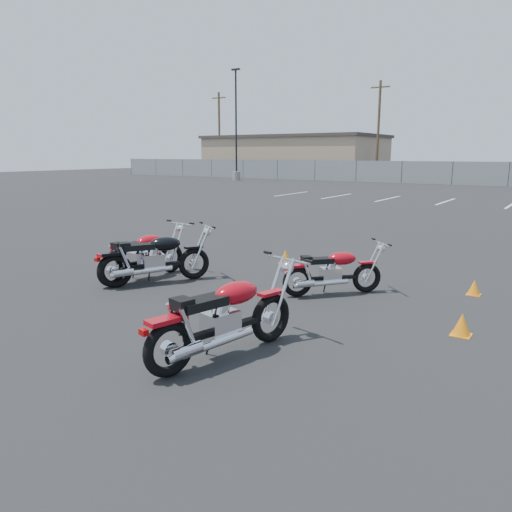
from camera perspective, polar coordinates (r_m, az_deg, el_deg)
The scene contains 14 objects.
ground at distance 8.52m, azimuth -3.36°, elevation -4.82°, with size 120.00×120.00×0.00m, color black.
motorcycle_front_red at distance 9.92m, azimuth -12.86°, elevation 0.07°, with size 0.82×2.12×1.04m.
motorcycle_second_black at distance 9.53m, azimuth -11.43°, elevation -0.23°, with size 1.51×2.06×1.07m.
motorcycle_third_red at distance 8.71m, azimuth 8.75°, elevation -1.75°, with size 1.55×1.58×0.91m.
motorcycle_rear_red at distance 5.96m, azimuth -3.67°, elevation -7.05°, with size 1.03×2.25×1.11m.
training_cone_near at distance 9.46m, azimuth 23.66°, elevation -3.30°, with size 0.23×0.23×0.27m.
training_cone_far at distance 7.32m, azimuth 22.46°, elevation -7.23°, with size 0.26×0.26×0.31m.
training_cone_extra at distance 11.17m, azimuth 3.37°, elevation -0.06°, with size 0.25×0.25×0.30m.
light_pole_west at distance 45.91m, azimuth -2.27°, elevation 11.72°, with size 0.80×0.70×9.67m.
chainlink_fence at distance 41.85m, azimuth 26.93°, elevation 8.34°, with size 80.06×0.06×1.80m.
tan_building_west at distance 55.49m, azimuth 4.46°, elevation 11.36°, with size 18.40×10.40×4.30m.
utility_pole_a at distance 57.42m, azimuth -4.22°, elevation 13.89°, with size 1.80×0.24×9.00m.
utility_pole_b at distance 49.56m, azimuth 13.81°, elevation 13.96°, with size 1.80×0.24×9.00m.
parking_line_stripes at distance 27.66m, azimuth 17.82°, elevation 6.10°, with size 15.12×4.00×0.01m.
Camera 1 is at (4.90, -6.54, 2.41)m, focal length 35.00 mm.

